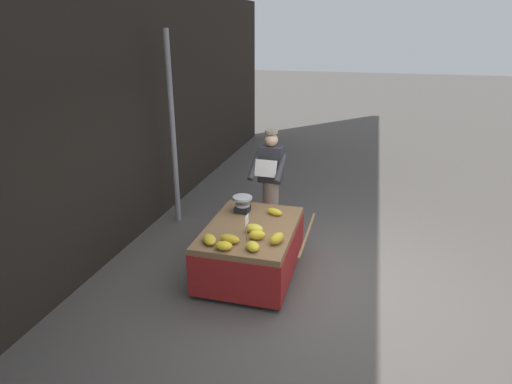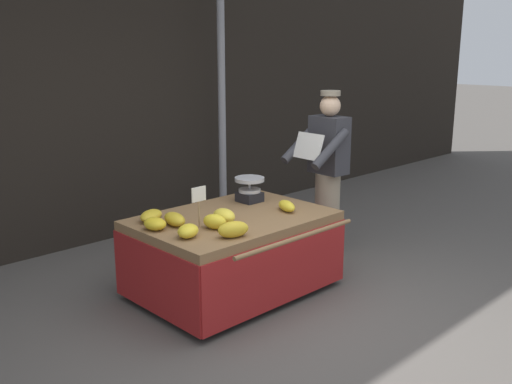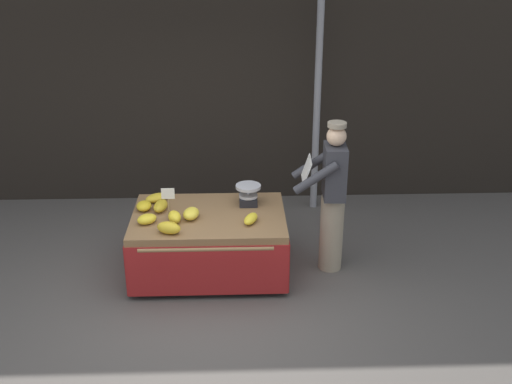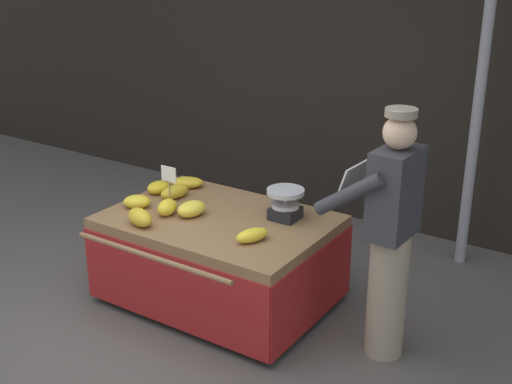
# 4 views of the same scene
# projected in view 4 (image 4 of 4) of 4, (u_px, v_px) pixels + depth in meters

# --- Properties ---
(ground_plane) EXTENTS (60.00, 60.00, 0.00)m
(ground_plane) POSITION_uv_depth(u_px,v_px,m) (129.00, 358.00, 4.55)
(ground_plane) COLOR #514C47
(back_wall) EXTENTS (16.00, 0.24, 3.90)m
(back_wall) POSITION_uv_depth(u_px,v_px,m) (349.00, 19.00, 6.34)
(back_wall) COLOR black
(back_wall) RESTS_ON ground
(street_pole) EXTENTS (0.09, 0.09, 3.19)m
(street_pole) POSITION_uv_depth(u_px,v_px,m) (481.00, 81.00, 5.35)
(street_pole) COLOR gray
(street_pole) RESTS_ON ground
(banana_cart) EXTENTS (1.68, 1.36, 0.71)m
(banana_cart) POSITION_uv_depth(u_px,v_px,m) (219.00, 239.00, 5.09)
(banana_cart) COLOR olive
(banana_cart) RESTS_ON ground
(weighing_scale) EXTENTS (0.28, 0.28, 0.23)m
(weighing_scale) POSITION_uv_depth(u_px,v_px,m) (285.00, 204.00, 4.95)
(weighing_scale) COLOR black
(weighing_scale) RESTS_ON banana_cart
(price_sign) EXTENTS (0.14, 0.01, 0.34)m
(price_sign) POSITION_uv_depth(u_px,v_px,m) (169.00, 178.00, 5.11)
(price_sign) COLOR #997A51
(price_sign) RESTS_ON banana_cart
(banana_bunch_0) EXTENTS (0.16, 0.21, 0.10)m
(banana_bunch_0) POSITION_uv_depth(u_px,v_px,m) (159.00, 187.00, 5.48)
(banana_bunch_0) COLOR gold
(banana_bunch_0) RESTS_ON banana_cart
(banana_bunch_1) EXTENTS (0.18, 0.23, 0.12)m
(banana_bunch_1) POSITION_uv_depth(u_px,v_px,m) (167.00, 207.00, 5.05)
(banana_bunch_1) COLOR yellow
(banana_bunch_1) RESTS_ON banana_cart
(banana_bunch_2) EXTENTS (0.31, 0.28, 0.09)m
(banana_bunch_2) POSITION_uv_depth(u_px,v_px,m) (187.00, 182.00, 5.60)
(banana_bunch_2) COLOR gold
(banana_bunch_2) RESTS_ON banana_cart
(banana_bunch_3) EXTENTS (0.18, 0.29, 0.11)m
(banana_bunch_3) POSITION_uv_depth(u_px,v_px,m) (175.00, 192.00, 5.38)
(banana_bunch_3) COLOR gold
(banana_bunch_3) RESTS_ON banana_cart
(banana_bunch_4) EXTENTS (0.20, 0.28, 0.09)m
(banana_bunch_4) POSITION_uv_depth(u_px,v_px,m) (252.00, 235.00, 4.61)
(banana_bunch_4) COLOR yellow
(banana_bunch_4) RESTS_ON banana_cart
(banana_bunch_5) EXTENTS (0.28, 0.21, 0.13)m
(banana_bunch_5) POSITION_uv_depth(u_px,v_px,m) (140.00, 217.00, 4.86)
(banana_bunch_5) COLOR gold
(banana_bunch_5) RESTS_ON banana_cart
(banana_bunch_6) EXTENTS (0.21, 0.27, 0.12)m
(banana_bunch_6) POSITION_uv_depth(u_px,v_px,m) (191.00, 209.00, 5.02)
(banana_bunch_6) COLOR yellow
(banana_bunch_6) RESTS_ON banana_cart
(banana_bunch_7) EXTENTS (0.26, 0.24, 0.10)m
(banana_bunch_7) POSITION_uv_depth(u_px,v_px,m) (137.00, 202.00, 5.18)
(banana_bunch_7) COLOR yellow
(banana_bunch_7) RESTS_ON banana_cart
(vendor_person) EXTENTS (0.59, 0.53, 1.71)m
(vendor_person) POSITION_uv_depth(u_px,v_px,m) (389.00, 235.00, 4.32)
(vendor_person) COLOR gray
(vendor_person) RESTS_ON ground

